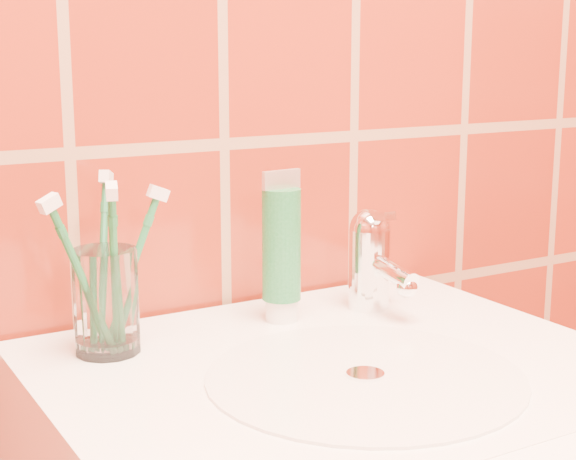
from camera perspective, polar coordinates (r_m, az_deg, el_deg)
glass_tumbler at (r=0.90m, az=-11.69°, el=-4.54°), size 0.07×0.07×0.11m
toothpaste_tube at (r=0.98m, az=-0.42°, el=-1.38°), size 0.05×0.04×0.17m
faucet at (r=1.03m, az=5.42°, el=-1.69°), size 0.05×0.11×0.12m
toothbrush_0 at (r=0.87m, az=-13.13°, el=-3.12°), size 0.13×0.11×0.18m
toothbrush_1 at (r=0.87m, az=-11.16°, el=-2.66°), size 0.07×0.11×0.20m
toothbrush_2 at (r=0.92m, az=-11.89°, el=-1.97°), size 0.12×0.14×0.20m
toothbrush_3 at (r=0.91m, az=-10.06°, el=-2.48°), size 0.10×0.09×0.17m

